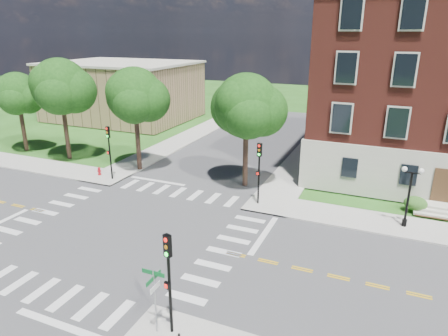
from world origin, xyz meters
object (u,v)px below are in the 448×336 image
at_px(twin_lamp_west, 409,193).
at_px(fire_hydrant, 99,171).
at_px(traffic_signal_ne, 259,166).
at_px(street_sign_pole, 154,289).
at_px(traffic_signal_nw, 109,146).
at_px(traffic_signal_se, 169,272).

height_order(twin_lamp_west, fire_hydrant, twin_lamp_west).
relative_size(traffic_signal_ne, fire_hydrant, 6.40).
bearing_deg(street_sign_pole, fire_hydrant, 135.88).
relative_size(traffic_signal_nw, fire_hydrant, 6.40).
distance_m(traffic_signal_se, traffic_signal_ne, 14.75).
xyz_separation_m(twin_lamp_west, street_sign_pole, (-10.09, -15.25, -0.21)).
relative_size(traffic_signal_se, traffic_signal_nw, 1.00).
xyz_separation_m(traffic_signal_se, street_sign_pole, (-0.60, -0.24, -0.88)).
bearing_deg(traffic_signal_ne, traffic_signal_se, -86.53).
relative_size(traffic_signal_ne, twin_lamp_west, 1.13).
bearing_deg(traffic_signal_nw, fire_hydrant, 167.68).
xyz_separation_m(twin_lamp_west, fire_hydrant, (-25.89, 0.07, -2.06)).
relative_size(traffic_signal_ne, traffic_signal_nw, 1.00).
height_order(street_sign_pole, fire_hydrant, street_sign_pole).
bearing_deg(street_sign_pole, traffic_signal_ne, 91.12).
height_order(traffic_signal_nw, twin_lamp_west, traffic_signal_nw).
distance_m(traffic_signal_se, twin_lamp_west, 17.77).
bearing_deg(traffic_signal_se, fire_hydrant, 137.41).
height_order(traffic_signal_se, twin_lamp_west, traffic_signal_se).
distance_m(twin_lamp_west, fire_hydrant, 25.98).
distance_m(traffic_signal_ne, street_sign_pole, 14.99).
distance_m(traffic_signal_se, traffic_signal_nw, 20.78).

